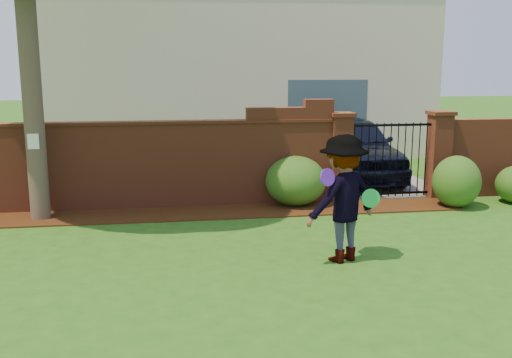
{
  "coord_description": "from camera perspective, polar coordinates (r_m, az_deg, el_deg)",
  "views": [
    {
      "loc": [
        -1.21,
        -7.8,
        2.91
      ],
      "look_at": [
        0.2,
        1.4,
        1.05
      ],
      "focal_mm": 41.19,
      "sensor_mm": 36.0,
      "label": 1
    }
  ],
  "objects": [
    {
      "name": "pillar_left",
      "position": [
        12.5,
        8.2,
        2.19
      ],
      "size": [
        0.5,
        0.5,
        1.88
      ],
      "color": "brown",
      "rests_on": "ground"
    },
    {
      "name": "paper_notice",
      "position": [
        11.36,
        -20.83,
        3.43
      ],
      "size": [
        0.2,
        0.01,
        0.28
      ],
      "primitive_type": "cube",
      "color": "white",
      "rests_on": "tree"
    },
    {
      "name": "ground",
      "position": [
        8.42,
        0.1,
        -8.97
      ],
      "size": [
        80.0,
        80.0,
        0.01
      ],
      "primitive_type": "cube",
      "color": "#275615",
      "rests_on": "ground"
    },
    {
      "name": "shrub_left",
      "position": [
        12.07,
        3.86,
        -0.19
      ],
      "size": [
        1.25,
        1.25,
        1.02
      ],
      "primitive_type": "ellipsoid",
      "color": "#205318",
      "rests_on": "ground"
    },
    {
      "name": "man",
      "position": [
        8.67,
        8.56,
        -1.95
      ],
      "size": [
        1.4,
        1.14,
        1.89
      ],
      "primitive_type": "imported",
      "rotation": [
        0.0,
        0.0,
        3.57
      ],
      "color": "gray",
      "rests_on": "ground"
    },
    {
      "name": "brick_wall",
      "position": [
        11.99,
        -12.42,
        1.51
      ],
      "size": [
        8.7,
        0.31,
        2.16
      ],
      "color": "brown",
      "rests_on": "ground"
    },
    {
      "name": "shrub_middle",
      "position": [
        12.56,
        18.89,
        -0.24
      ],
      "size": [
        0.96,
        0.96,
        1.06
      ],
      "primitive_type": "ellipsoid",
      "color": "#205318",
      "rests_on": "ground"
    },
    {
      "name": "driveway",
      "position": [
        16.74,
        7.77,
        1.21
      ],
      "size": [
        3.2,
        8.0,
        0.01
      ],
      "primitive_type": "cube",
      "color": "slate",
      "rests_on": "ground"
    },
    {
      "name": "mulch_bed",
      "position": [
        11.51,
        -7.15,
        -3.35
      ],
      "size": [
        11.1,
        1.08,
        0.03
      ],
      "primitive_type": "cube",
      "color": "#331909",
      "rests_on": "ground"
    },
    {
      "name": "house",
      "position": [
        19.92,
        -2.38,
        12.02
      ],
      "size": [
        12.4,
        6.4,
        6.3
      ],
      "color": "beige",
      "rests_on": "ground"
    },
    {
      "name": "frisbee_green",
      "position": [
        8.63,
        11.07,
        -1.84
      ],
      "size": [
        0.28,
        0.07,
        0.28
      ],
      "primitive_type": "cylinder",
      "rotation": [
        1.43,
        0.0,
        -0.02
      ],
      "color": "green",
      "rests_on": "man"
    },
    {
      "name": "pillar_right",
      "position": [
        13.3,
        17.32,
        2.34
      ],
      "size": [
        0.5,
        0.5,
        1.88
      ],
      "color": "brown",
      "rests_on": "ground"
    },
    {
      "name": "frisbee_purple",
      "position": [
        8.3,
        6.96,
        0.17
      ],
      "size": [
        0.26,
        0.18,
        0.25
      ],
      "primitive_type": "cylinder",
      "rotation": [
        1.36,
        0.0,
        0.44
      ],
      "color": "#6520CC",
      "rests_on": "man"
    },
    {
      "name": "car",
      "position": [
        14.95,
        9.45,
        3.0
      ],
      "size": [
        1.95,
        4.68,
        1.58
      ],
      "primitive_type": "imported",
      "rotation": [
        0.0,
        0.0,
        -0.02
      ],
      "color": "black",
      "rests_on": "ground"
    },
    {
      "name": "iron_gate",
      "position": [
        12.87,
        12.88,
        1.82
      ],
      "size": [
        1.78,
        0.03,
        1.6
      ],
      "color": "black",
      "rests_on": "ground"
    }
  ]
}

